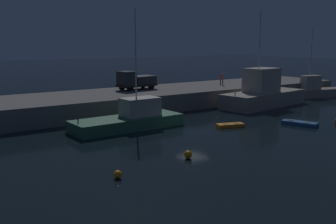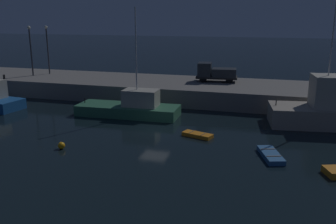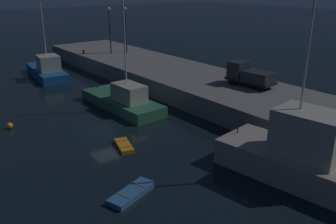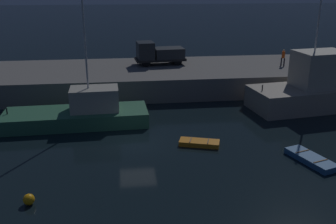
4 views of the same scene
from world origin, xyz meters
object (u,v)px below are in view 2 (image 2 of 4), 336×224
object	(u,v)px
lamp_post_west	(31,46)
lamp_post_east	(47,46)
utility_truck	(215,72)
fishing_boat_blue	(131,107)
bollard_west	(4,77)
dinghy_orange_near	(198,135)
dinghy_red_small	(271,155)
mooring_buoy_mid	(61,145)
dockworker	(324,82)

from	to	relation	value
lamp_post_west	lamp_post_east	bearing A→B (deg)	56.91
utility_truck	lamp_post_east	bearing A→B (deg)	-179.68
fishing_boat_blue	utility_truck	size ratio (longest dim) A/B	2.09
utility_truck	bollard_west	world-z (taller)	utility_truck
dinghy_orange_near	dinghy_red_small	xyz separation A→B (m)	(6.35, -3.32, 0.02)
dinghy_orange_near	bollard_west	world-z (taller)	bollard_west
dinghy_orange_near	utility_truck	xyz separation A→B (m)	(-1.18, 16.46, 3.18)
lamp_post_east	mooring_buoy_mid	bearing A→B (deg)	-54.96
dinghy_red_small	utility_truck	xyz separation A→B (m)	(-7.53, 19.78, 3.16)
mooring_buoy_mid	bollard_west	size ratio (longest dim) A/B	0.96
dinghy_red_small	lamp_post_east	world-z (taller)	lamp_post_east
dockworker	dinghy_orange_near	bearing A→B (deg)	-129.43
dinghy_orange_near	dockworker	xyz separation A→B (m)	(11.65, 14.17, 2.98)
mooring_buoy_mid	lamp_post_west	bearing A→B (deg)	129.96
mooring_buoy_mid	dockworker	size ratio (longest dim) A/B	0.33
lamp_post_west	utility_truck	world-z (taller)	lamp_post_west
mooring_buoy_mid	dinghy_red_small	bearing A→B (deg)	9.81
fishing_boat_blue	bollard_west	size ratio (longest dim) A/B	18.79
fishing_boat_blue	bollard_west	world-z (taller)	fishing_boat_blue
lamp_post_west	bollard_west	size ratio (longest dim) A/B	11.50
dinghy_orange_near	mooring_buoy_mid	world-z (taller)	mooring_buoy_mid
dinghy_red_small	lamp_post_west	size ratio (longest dim) A/B	0.53
fishing_boat_blue	utility_truck	distance (m)	13.67
dinghy_red_small	dockworker	bearing A→B (deg)	73.15
dinghy_orange_near	mooring_buoy_mid	distance (m)	11.66
dinghy_orange_near	lamp_post_west	bearing A→B (deg)	152.16
utility_truck	dinghy_orange_near	bearing A→B (deg)	-85.91
dockworker	bollard_west	size ratio (longest dim) A/B	2.90
utility_truck	bollard_west	size ratio (longest dim) A/B	9.01
lamp_post_east	bollard_west	distance (m)	7.67
fishing_boat_blue	bollard_west	xyz separation A→B (m)	(-20.45, 5.38, 1.52)
fishing_boat_blue	mooring_buoy_mid	size ratio (longest dim) A/B	19.68
dinghy_orange_near	utility_truck	bearing A→B (deg)	94.09
dockworker	bollard_west	world-z (taller)	dockworker
fishing_boat_blue	lamp_post_east	world-z (taller)	fishing_boat_blue
dinghy_orange_near	lamp_post_west	world-z (taller)	lamp_post_west
dinghy_orange_near	lamp_post_west	distance (m)	31.14
dinghy_red_small	dockworker	world-z (taller)	dockworker
dinghy_orange_near	lamp_post_west	xyz separation A→B (m)	(-27.00, 14.26, 6.09)
utility_truck	dockworker	size ratio (longest dim) A/B	3.10
fishing_boat_blue	lamp_post_west	distance (m)	21.48
lamp_post_east	lamp_post_west	bearing A→B (deg)	-123.09
dinghy_red_small	dinghy_orange_near	bearing A→B (deg)	152.38
fishing_boat_blue	dinghy_orange_near	size ratio (longest dim) A/B	3.92
fishing_boat_blue	utility_truck	world-z (taller)	fishing_boat_blue
dinghy_red_small	utility_truck	distance (m)	21.40
dinghy_red_small	mooring_buoy_mid	size ratio (longest dim) A/B	6.34
dinghy_red_small	bollard_west	size ratio (longest dim) A/B	6.06
mooring_buoy_mid	utility_truck	bearing A→B (deg)	68.86
dinghy_orange_near	mooring_buoy_mid	size ratio (longest dim) A/B	5.02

